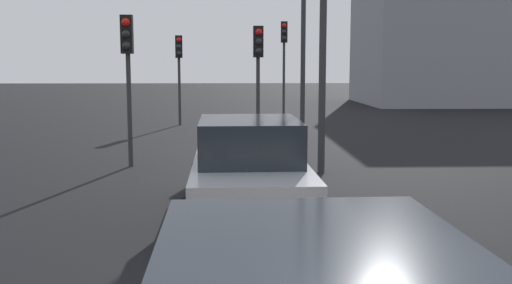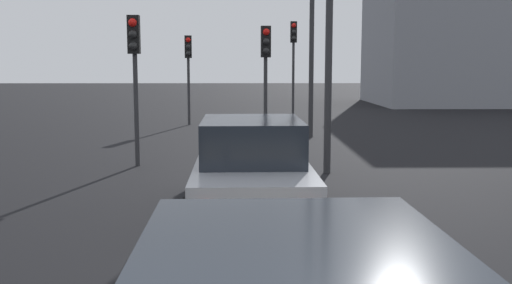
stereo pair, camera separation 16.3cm
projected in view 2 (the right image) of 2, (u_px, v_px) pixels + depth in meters
name	position (u px, v px, depth m)	size (l,w,h in m)	color
car_silver_lead	(251.00, 170.00, 9.40)	(4.64, 2.03, 1.60)	#A8AAB2
traffic_light_near_left	(188.00, 61.00, 23.82)	(0.33, 0.30, 3.63)	#2D2D30
traffic_light_near_right	(134.00, 58.00, 13.92)	(0.32, 0.28, 3.61)	#2D2D30
traffic_light_far_left	(266.00, 60.00, 17.04)	(0.32, 0.30, 3.57)	#2D2D30
traffic_light_far_right	(294.00, 50.00, 25.39)	(0.32, 0.29, 4.31)	#2D2D30
building_facade_left	(470.00, 22.00, 36.88)	(9.39, 11.88, 10.24)	gray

